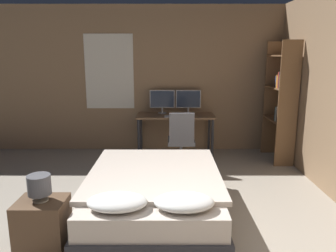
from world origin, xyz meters
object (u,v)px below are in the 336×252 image
(keyboard, at_px, (176,116))
(office_chair, at_px, (182,145))
(monitor_left, at_px, (163,100))
(desk, at_px, (176,120))
(computer_mouse, at_px, (193,116))
(bedside_lamp, at_px, (40,185))
(bookshelf, at_px, (283,97))
(nightstand, at_px, (44,226))
(monitor_right, at_px, (189,100))
(bed, at_px, (155,195))

(keyboard, relative_size, office_chair, 0.43)
(monitor_left, bearing_deg, desk, -37.39)
(computer_mouse, bearing_deg, bedside_lamp, -118.79)
(computer_mouse, bearing_deg, office_chair, -113.31)
(desk, height_order, bookshelf, bookshelf)
(nightstand, distance_m, office_chair, 2.78)
(desk, xyz_separation_m, office_chair, (0.08, -0.66, -0.28))
(monitor_right, bearing_deg, keyboard, -123.44)
(bed, distance_m, bedside_lamp, 1.29)
(monitor_left, bearing_deg, office_chair, -68.91)
(computer_mouse, bearing_deg, monitor_right, 96.97)
(bedside_lamp, xyz_separation_m, computer_mouse, (1.59, 2.89, 0.10))
(office_chair, bearing_deg, computer_mouse, 66.69)
(bedside_lamp, distance_m, computer_mouse, 3.30)
(bedside_lamp, distance_m, monitor_right, 3.62)
(nightstand, distance_m, monitor_left, 3.50)
(desk, xyz_separation_m, monitor_left, (-0.24, 0.19, 0.35))
(nightstand, height_order, office_chair, office_chair)
(keyboard, relative_size, bookshelf, 0.19)
(bedside_lamp, bearing_deg, monitor_right, 64.65)
(computer_mouse, relative_size, bookshelf, 0.03)
(desk, bearing_deg, bookshelf, -11.83)
(bed, distance_m, desk, 2.42)
(bed, distance_m, bookshelf, 3.01)
(monitor_left, xyz_separation_m, bookshelf, (2.03, -0.56, 0.14))
(keyboard, distance_m, computer_mouse, 0.29)
(monitor_left, distance_m, bookshelf, 2.11)
(nightstand, relative_size, keyboard, 1.29)
(monitor_right, height_order, keyboard, monitor_right)
(bedside_lamp, relative_size, desk, 0.18)
(desk, distance_m, keyboard, 0.21)
(bookshelf, bearing_deg, keyboard, 173.87)
(office_chair, bearing_deg, bed, -102.31)
(keyboard, height_order, office_chair, office_chair)
(bedside_lamp, relative_size, monitor_right, 0.53)
(keyboard, bearing_deg, office_chair, -80.16)
(bed, height_order, office_chair, office_chair)
(keyboard, distance_m, office_chair, 0.62)
(monitor_left, xyz_separation_m, computer_mouse, (0.53, -0.37, -0.23))
(bed, height_order, monitor_right, monitor_right)
(bedside_lamp, height_order, office_chair, office_chair)
(desk, distance_m, monitor_left, 0.46)
(nightstand, relative_size, bookshelf, 0.25)
(nightstand, relative_size, monitor_left, 1.11)
(desk, bearing_deg, monitor_right, 37.39)
(bedside_lamp, distance_m, bookshelf, 4.12)
(bedside_lamp, bearing_deg, bed, 34.73)
(computer_mouse, bearing_deg, monitor_left, 145.28)
(bookshelf, bearing_deg, desk, 168.17)
(monitor_left, xyz_separation_m, office_chair, (0.33, -0.84, -0.63))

